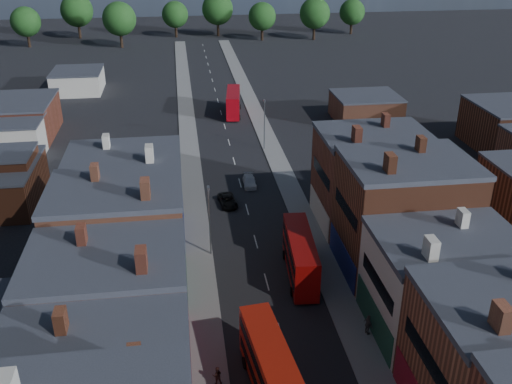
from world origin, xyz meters
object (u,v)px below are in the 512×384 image
object	(u,v)px
bus_0	(271,371)
bus_2	(233,102)
ped_1	(217,375)
bus_1	(300,255)
car_2	(228,201)
ped_3	(368,325)
car_3	(249,181)

from	to	relation	value
bus_0	bus_2	distance (m)	69.72
bus_0	ped_1	distance (m)	4.62
bus_1	car_2	distance (m)	18.00
bus_0	ped_1	size ratio (longest dim) A/B	6.89
bus_1	bus_2	xyz separation A→B (m)	(-1.28, 53.92, -0.07)
ped_3	bus_2	bearing A→B (deg)	-14.03
bus_2	ped_1	xyz separation A→B (m)	(-8.19, -67.84, -1.46)
bus_1	ped_1	world-z (taller)	bus_1
bus_0	car_2	world-z (taller)	bus_0
bus_0	car_3	xyz separation A→B (m)	(3.19, 38.10, -1.92)
ped_1	car_3	bearing A→B (deg)	-99.42
car_2	ped_3	bearing A→B (deg)	-76.39
bus_2	ped_1	size ratio (longest dim) A/B	6.51
ped_3	car_3	bearing A→B (deg)	-7.70
ped_1	ped_3	bearing A→B (deg)	-161.28
bus_2	car_2	size ratio (longest dim) A/B	2.37
ped_1	ped_3	size ratio (longest dim) A/B	0.82
bus_1	car_3	size ratio (longest dim) A/B	2.59
bus_2	bus_1	bearing A→B (deg)	-81.67
bus_0	bus_1	xyz separation A→B (m)	(5.49, 15.67, -0.08)
bus_2	ped_3	world-z (taller)	bus_2
bus_1	car_2	size ratio (longest dim) A/B	2.42
car_3	ped_3	size ratio (longest dim) A/B	2.11
bus_0	car_2	bearing A→B (deg)	84.16
bus_0	bus_1	world-z (taller)	bus_0
ped_1	car_2	bearing A→B (deg)	-95.09
bus_1	ped_3	size ratio (longest dim) A/B	5.46
ped_1	bus_2	bearing A→B (deg)	-95.16
bus_2	ped_1	distance (m)	68.35
bus_0	ped_3	size ratio (longest dim) A/B	5.66
bus_1	car_2	xyz separation A→B (m)	(-5.78, 16.94, -1.83)
bus_0	bus_2	world-z (taller)	bus_0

